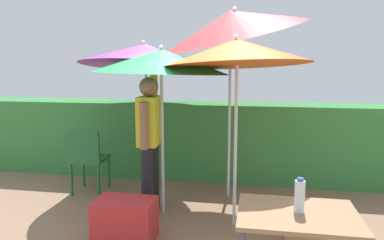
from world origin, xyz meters
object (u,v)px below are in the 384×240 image
crate_cardboard (304,232)px  umbrella_rainbow (145,55)px  umbrella_yellow (161,61)px  cooler_box (125,220)px  person_vendor (150,135)px  bottle_water (300,196)px  umbrella_navy (236,52)px  folding_table (297,225)px  chair_plastic (88,157)px  umbrella_orange (233,23)px

crate_cardboard → umbrella_rainbow: bearing=142.5°
umbrella_yellow → cooler_box: (-0.19, -0.74, -1.57)m
umbrella_rainbow → person_vendor: umbrella_rainbow is taller
person_vendor → bottle_water: size_ratio=7.83×
umbrella_rainbow → cooler_box: bearing=-80.4°
umbrella_navy → folding_table: 1.89m
chair_plastic → cooler_box: size_ratio=1.49×
umbrella_rainbow → bottle_water: 3.20m
umbrella_navy → chair_plastic: umbrella_navy is taller
umbrella_navy → chair_plastic: bearing=162.6°
umbrella_yellow → crate_cardboard: umbrella_yellow is taller
person_vendor → folding_table: 2.17m
umbrella_orange → chair_plastic: 2.58m
umbrella_rainbow → folding_table: bearing=-53.1°
umbrella_yellow → crate_cardboard: size_ratio=5.11×
crate_cardboard → bottle_water: bottle_water is taller
person_vendor → crate_cardboard: (1.67, -0.64, -0.74)m
folding_table → bottle_water: size_ratio=3.33×
umbrella_rainbow → crate_cardboard: umbrella_rainbow is taller
umbrella_orange → person_vendor: (-0.89, -0.67, -1.31)m
person_vendor → folding_table: bearing=-45.8°
cooler_box → bottle_water: (1.56, -0.82, 0.66)m
umbrella_rainbow → umbrella_navy: bearing=-38.9°
umbrella_yellow → bottle_water: bearing=-48.9°
crate_cardboard → bottle_water: bearing=-100.5°
umbrella_orange → chair_plastic: umbrella_orange is taller
cooler_box → folding_table: 1.81m
chair_plastic → folding_table: (2.51, -2.00, 0.15)m
crate_cardboard → cooler_box: bearing=-177.5°
chair_plastic → cooler_box: (0.96, -1.17, -0.30)m
umbrella_rainbow → umbrella_yellow: umbrella_rainbow is taller
umbrella_orange → bottle_water: bearing=-74.4°
umbrella_yellow → person_vendor: 0.85m
umbrella_navy → cooler_box: umbrella_navy is taller
cooler_box → chair_plastic: bearing=129.5°
umbrella_orange → person_vendor: size_ratio=1.45×
umbrella_rainbow → umbrella_yellow: bearing=-61.6°
person_vendor → chair_plastic: bearing=155.8°
umbrella_orange → chair_plastic: bearing=-173.5°
umbrella_rainbow → folding_table: 3.27m
crate_cardboard → folding_table: size_ratio=0.48×
umbrella_yellow → crate_cardboard: (1.53, -0.67, -1.58)m
umbrella_yellow → umbrella_navy: size_ratio=0.94×
bottle_water → person_vendor: bearing=134.4°
umbrella_navy → cooler_box: size_ratio=3.47×
umbrella_yellow → cooler_box: size_ratio=3.27×
person_vendor → crate_cardboard: size_ratio=4.91×
umbrella_orange → folding_table: (0.61, -2.22, -1.58)m
umbrella_orange → umbrella_yellow: bearing=-139.0°
umbrella_orange → cooler_box: (-0.94, -1.39, -2.04)m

